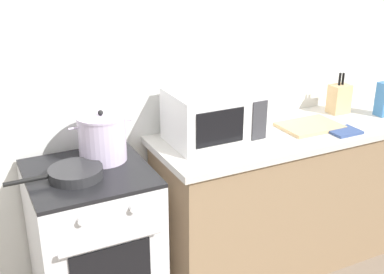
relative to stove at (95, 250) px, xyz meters
The scene contains 11 objects.
back_wall 1.09m from the stove, 29.72° to the left, with size 4.40×0.10×2.50m, color silver.
lower_cabinet_right 1.25m from the stove, ahead, with size 1.64×0.56×0.88m, color #8C7051.
countertop_right 1.33m from the stove, ahead, with size 1.70×0.60×0.04m, color beige.
stove is the anchor object (origin of this frame).
stock_pot 0.60m from the stove, 42.70° to the left, with size 0.33×0.25×0.27m.
frying_pan 0.49m from the stove, 151.36° to the right, with size 0.46×0.26×0.05m.
microwave 0.97m from the stove, ahead, with size 0.50×0.37×0.30m.
cutting_board 1.45m from the stove, ahead, with size 0.36×0.26×0.02m, color tan.
knife_block 1.82m from the stove, ahead, with size 0.13×0.10×0.27m.
pasta_box 2.02m from the stove, ahead, with size 0.08×0.08×0.22m, color teal.
oven_mitt 1.58m from the stove, ahead, with size 0.18×0.14×0.02m, color #33477A.
Camera 1 is at (-0.86, -1.58, 1.98)m, focal length 45.75 mm.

